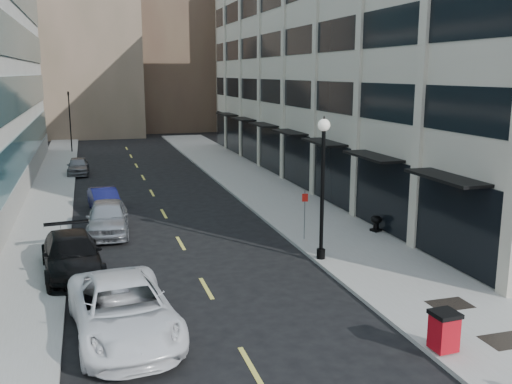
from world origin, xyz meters
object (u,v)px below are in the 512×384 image
car_blue_sedan (104,200)px  car_grey_sedan (78,166)px  car_silver_sedan (108,217)px  lamppost (323,176)px  sign_post (305,208)px  car_black_pickup (72,255)px  traffic_signal (68,95)px  trash_bin (444,330)px  car_white_van (123,310)px  urn_planter (376,222)px

car_blue_sedan → car_grey_sedan: (-1.58, 13.23, 0.01)m
car_silver_sedan → lamppost: bearing=-35.9°
sign_post → car_silver_sedan: bearing=169.9°
car_black_pickup → lamppost: bearing=-13.4°
car_black_pickup → car_silver_sedan: car_silver_sedan is taller
traffic_signal → lamppost: 39.92m
car_grey_sedan → sign_post: bearing=-63.6°
sign_post → car_black_pickup: bearing=-157.2°
car_silver_sedan → car_grey_sedan: 18.21m
lamppost → trash_bin: bearing=-89.3°
car_black_pickup → sign_post: sign_post is taller
car_white_van → car_silver_sedan: car_white_van is taller
car_blue_sedan → car_grey_sedan: 13.33m
traffic_signal → lamppost: bearing=-74.3°
trash_bin → lamppost: lamppost is taller
traffic_signal → lamppost: traffic_signal is taller
car_white_van → car_grey_sedan: size_ratio=1.55×
car_silver_sedan → trash_bin: size_ratio=4.21×
car_white_van → car_blue_sedan: bearing=84.5°
car_white_van → lamppost: size_ratio=1.03×
car_black_pickup → car_silver_sedan: 5.81m
traffic_signal → urn_planter: 38.64m
car_white_van → urn_planter: 15.08m
traffic_signal → sign_post: (11.18, -35.46, -4.04)m
traffic_signal → urn_planter: size_ratio=8.76×
car_black_pickup → car_silver_sedan: size_ratio=1.10×
car_grey_sedan → car_white_van: bearing=-85.8°
car_white_van → lamppost: (8.50, 4.80, 2.84)m
trash_bin → car_black_pickup: bearing=132.1°
urn_planter → car_blue_sedan: bearing=145.7°
trash_bin → sign_post: bearing=85.3°
car_black_pickup → urn_planter: size_ratio=6.87×
car_silver_sedan → car_white_van: bearing=-86.5°
lamppost → urn_planter: size_ratio=7.60×
car_white_van → car_silver_sedan: (0.00, 11.79, -0.02)m
car_grey_sedan → sign_post: 24.57m
traffic_signal → urn_planter: traffic_signal is taller
car_grey_sedan → urn_planter: (14.38, -21.96, -0.05)m
car_grey_sedan → trash_bin: size_ratio=3.41×
car_white_van → trash_bin: bearing=-29.4°
car_grey_sedan → trash_bin: (10.18, -33.75, 0.10)m
traffic_signal → sign_post: size_ratio=2.96×
car_white_van → sign_post: bearing=35.5°
car_black_pickup → car_blue_sedan: bearing=75.9°
car_silver_sedan → car_blue_sedan: size_ratio=1.21×
car_black_pickup → urn_planter: bearing=1.5°
urn_planter → lamppost: bearing=-143.6°
car_silver_sedan → car_blue_sedan: bearing=93.5°
car_black_pickup → trash_bin: (10.20, -10.03, -0.01)m
car_silver_sedan → lamppost: (8.50, -6.99, 2.86)m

